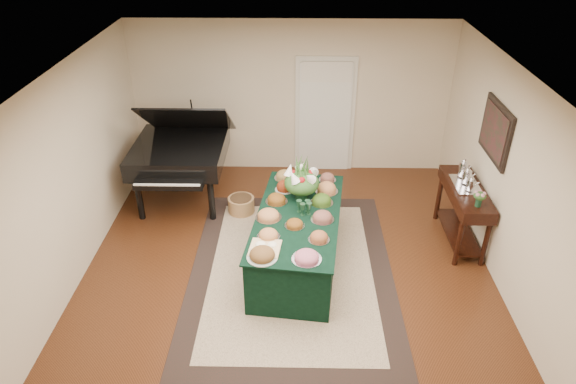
{
  "coord_description": "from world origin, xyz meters",
  "views": [
    {
      "loc": [
        0.11,
        -5.51,
        4.49
      ],
      "look_at": [
        0.0,
        0.3,
        1.05
      ],
      "focal_mm": 32.0,
      "sensor_mm": 36.0,
      "label": 1
    }
  ],
  "objects_px": {
    "grand_piano": "(180,152)",
    "mahogany_sideboard": "(465,200)",
    "buffet_table": "(298,239)",
    "floral_centerpiece": "(302,179)"
  },
  "relations": [
    {
      "from": "buffet_table",
      "to": "floral_centerpiece",
      "type": "distance_m",
      "value": 0.82
    },
    {
      "from": "buffet_table",
      "to": "grand_piano",
      "type": "relative_size",
      "value": 1.36
    },
    {
      "from": "buffet_table",
      "to": "mahogany_sideboard",
      "type": "xyz_separation_m",
      "value": [
        2.36,
        0.59,
        0.3
      ]
    },
    {
      "from": "buffet_table",
      "to": "grand_piano",
      "type": "bearing_deg",
      "value": 138.45
    },
    {
      "from": "grand_piano",
      "to": "mahogany_sideboard",
      "type": "bearing_deg",
      "value": -14.34
    },
    {
      "from": "floral_centerpiece",
      "to": "grand_piano",
      "type": "relative_size",
      "value": 0.28
    },
    {
      "from": "buffet_table",
      "to": "mahogany_sideboard",
      "type": "bearing_deg",
      "value": 13.99
    },
    {
      "from": "grand_piano",
      "to": "buffet_table",
      "type": "bearing_deg",
      "value": -41.55
    },
    {
      "from": "buffet_table",
      "to": "mahogany_sideboard",
      "type": "relative_size",
      "value": 1.75
    },
    {
      "from": "grand_piano",
      "to": "mahogany_sideboard",
      "type": "distance_m",
      "value": 4.39
    }
  ]
}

